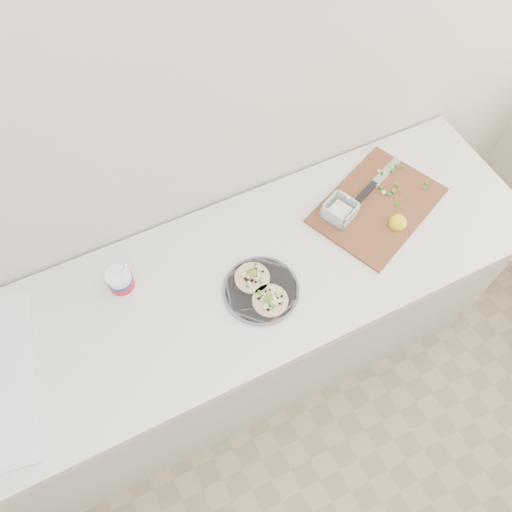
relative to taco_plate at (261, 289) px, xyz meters
name	(u,v)px	position (x,y,z in m)	size (l,w,h in m)	color
counter	(214,337)	(-0.17, 0.09, -0.47)	(2.44, 0.66, 0.90)	beige
taco_plate	(261,289)	(0.00, 0.00, 0.00)	(0.26, 0.26, 0.04)	#54535A
tub	(121,280)	(-0.41, 0.21, 0.05)	(0.09, 0.09, 0.19)	white
cutboard	(374,203)	(0.54, 0.13, 0.00)	(0.57, 0.49, 0.07)	brown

